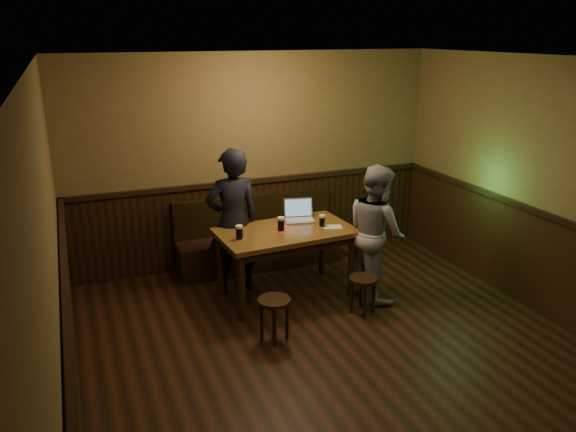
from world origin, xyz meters
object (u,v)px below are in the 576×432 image
at_px(bench, 258,244).
at_px(pint_mid, 281,224).
at_px(stool_left, 274,307).
at_px(person_suit, 233,221).
at_px(laptop, 299,215).
at_px(pub_table, 285,239).
at_px(pint_right, 322,221).
at_px(pint_left, 239,232).
at_px(person_grey, 376,232).
at_px(stool_right, 363,285).

height_order(bench, pint_mid, pint_mid).
distance_m(stool_left, person_suit, 1.39).
relative_size(stool_left, pint_mid, 2.76).
relative_size(pint_mid, person_suit, 0.09).
bearing_deg(laptop, stool_left, -110.82).
xyz_separation_m(pub_table, pint_right, (0.44, -0.06, 0.18)).
xyz_separation_m(pint_left, person_grey, (1.58, -0.26, -0.12)).
bearing_deg(bench, person_suit, -130.73).
xyz_separation_m(pub_table, pint_mid, (-0.06, -0.01, 0.19)).
height_order(stool_left, laptop, laptop).
relative_size(stool_left, pint_left, 2.80).
distance_m(pint_left, person_suit, 0.50).
bearing_deg(stool_left, stool_right, 8.75).
bearing_deg(bench, stool_left, -104.27).
bearing_deg(person_grey, stool_right, 136.07).
bearing_deg(stool_left, person_grey, 20.05).
distance_m(bench, pint_left, 1.38).
bearing_deg(stool_right, person_suit, 136.00).
relative_size(stool_left, person_grey, 0.29).
distance_m(pint_left, pint_mid, 0.54).
bearing_deg(person_suit, pint_right, 154.20).
bearing_deg(stool_right, pint_right, 106.41).
height_order(pub_table, person_suit, person_suit).
bearing_deg(pub_table, stool_left, -121.71).
bearing_deg(pint_mid, pub_table, 12.18).
bearing_deg(laptop, pub_table, -123.89).
bearing_deg(laptop, person_grey, -30.34).
xyz_separation_m(bench, pint_mid, (-0.06, -1.00, 0.61)).
bearing_deg(person_suit, pint_mid, 137.82).
distance_m(bench, stool_right, 1.84).
distance_m(pint_right, person_suit, 1.06).
bearing_deg(stool_right, person_grey, 46.08).
height_order(stool_right, person_grey, person_grey).
relative_size(pub_table, person_grey, 1.01).
xyz_separation_m(stool_right, pint_mid, (-0.70, 0.72, 0.58)).
relative_size(pint_left, person_suit, 0.09).
bearing_deg(pint_left, laptop, 23.48).
distance_m(pub_table, pint_right, 0.48).
height_order(pint_mid, person_grey, person_grey).
bearing_deg(laptop, person_suit, -175.29).
height_order(pint_left, person_suit, person_suit).
bearing_deg(bench, person_grey, -53.80).
bearing_deg(pub_table, person_suit, 139.57).
height_order(pub_table, stool_right, pub_table).
height_order(pint_left, laptop, laptop).
bearing_deg(person_grey, laptop, 47.35).
bearing_deg(pint_right, stool_left, -137.40).
xyz_separation_m(stool_left, pint_right, (0.92, 0.85, 0.54)).
bearing_deg(pint_mid, pint_left, -170.36).
distance_m(stool_left, pint_mid, 1.13).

